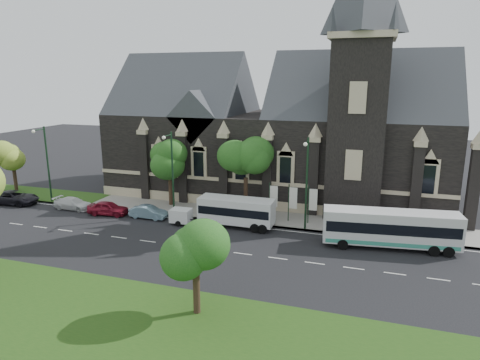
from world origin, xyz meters
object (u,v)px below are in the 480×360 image
at_px(banner_flag_left, 272,198).
at_px(box_trailer, 181,216).
at_px(tree_park_east, 199,243).
at_px(shuttle_bus, 237,210).
at_px(street_lamp_far, 46,160).
at_px(banner_flag_center, 292,200).
at_px(car_far_red, 108,208).
at_px(tour_coach, 390,228).
at_px(tree_walk_far, 14,156).
at_px(street_lamp_near, 306,179).
at_px(street_lamp_mid, 172,169).
at_px(banner_flag_right, 311,202).
at_px(sedan, 148,212).
at_px(tree_walk_right, 248,160).
at_px(tree_walk_left, 172,156).
at_px(car_far_white, 73,204).
at_px(car_far_black, 14,198).

bearing_deg(banner_flag_left, box_trailer, -155.58).
distance_m(tree_park_east, shuttle_bus, 16.05).
distance_m(street_lamp_far, banner_flag_center, 28.48).
bearing_deg(car_far_red, tour_coach, -97.26).
distance_m(tree_walk_far, street_lamp_near, 37.95).
height_order(tree_park_east, banner_flag_center, tree_park_east).
relative_size(street_lamp_mid, banner_flag_right, 2.25).
bearing_deg(box_trailer, sedan, 169.95).
xyz_separation_m(banner_flag_left, car_far_red, (-17.17, -3.59, -1.64)).
bearing_deg(box_trailer, street_lamp_far, 172.00).
relative_size(tree_walk_right, street_lamp_near, 0.87).
height_order(tree_walk_left, car_far_red, tree_walk_left).
xyz_separation_m(street_lamp_far, shuttle_bus, (23.39, -0.89, -3.46)).
xyz_separation_m(tree_walk_left, box_trailer, (3.65, -5.53, -4.85)).
relative_size(street_lamp_near, box_trailer, 3.07).
bearing_deg(tree_park_east, car_far_red, 139.18).
distance_m(banner_flag_right, shuttle_bus, 7.48).
xyz_separation_m(tour_coach, car_far_white, (-33.45, 0.76, -1.15)).
bearing_deg(tree_walk_right, tree_park_east, -81.58).
distance_m(sedan, car_far_white, 9.62).
bearing_deg(street_lamp_far, tour_coach, -2.96).
distance_m(shuttle_bus, sedan, 9.63).
bearing_deg(car_far_red, banner_flag_left, -84.93).
bearing_deg(tree_park_east, banner_flag_right, 77.35).
xyz_separation_m(banner_flag_center, box_trailer, (-10.44, -3.83, -1.50)).
bearing_deg(tree_walk_far, banner_flag_left, -1.97).
distance_m(box_trailer, car_far_red, 8.74).
bearing_deg(street_lamp_mid, banner_flag_right, 7.60).
bearing_deg(sedan, street_lamp_near, -85.10).
xyz_separation_m(tree_walk_right, tour_coach, (14.44, -5.56, -4.02)).
bearing_deg(car_far_black, banner_flag_right, -89.93).
bearing_deg(banner_flag_right, banner_flag_left, 180.00).
distance_m(tree_walk_right, tour_coach, 15.99).
xyz_separation_m(street_lamp_near, car_far_red, (-20.89, -1.68, -4.37)).
relative_size(banner_flag_left, car_far_red, 0.92).
bearing_deg(tour_coach, street_lamp_far, 169.81).
distance_m(shuttle_bus, car_far_black, 27.08).
height_order(tree_park_east, banner_flag_right, tree_park_east).
bearing_deg(banner_flag_right, street_lamp_mid, -172.40).
bearing_deg(tree_walk_left, sedan, -94.49).
bearing_deg(banner_flag_right, sedan, -168.84).
relative_size(tree_walk_far, car_far_red, 1.44).
bearing_deg(sedan, box_trailer, -98.04).
height_order(tree_walk_far, car_far_white, tree_walk_far).
distance_m(tree_park_east, tour_coach, 18.68).
bearing_deg(banner_flag_left, street_lamp_mid, -169.50).
distance_m(tree_walk_right, banner_flag_right, 8.05).
relative_size(shuttle_bus, box_trailer, 2.53).
distance_m(tree_walk_right, street_lamp_near, 7.72).
bearing_deg(sedan, tree_walk_left, -4.33).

